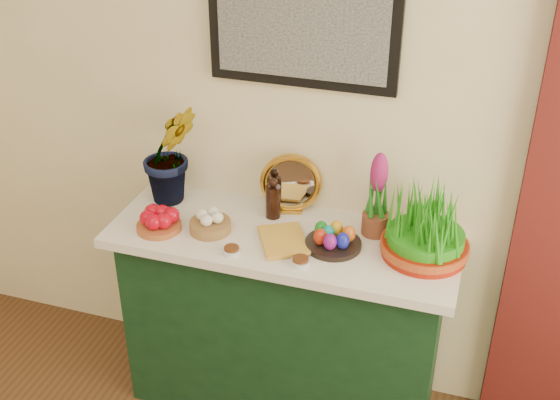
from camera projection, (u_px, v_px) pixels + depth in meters
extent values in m
cube|color=#FFEEBF|center=(318.00, 105.00, 2.75)|extent=(4.00, 0.04, 2.70)
cube|color=black|center=(303.00, 16.00, 2.58)|extent=(0.74, 0.03, 0.54)
cube|color=#A5A5A5|center=(302.00, 18.00, 2.56)|extent=(0.66, 0.01, 0.46)
cube|color=#14381C|center=(284.00, 324.00, 3.03)|extent=(1.30, 0.45, 0.85)
cube|color=white|center=(284.00, 237.00, 2.81)|extent=(1.40, 0.55, 0.04)
imported|color=#247B1F|center=(169.00, 138.00, 2.89)|extent=(0.38, 0.37, 0.58)
cylinder|color=#A95429|center=(159.00, 227.00, 2.82)|extent=(0.23, 0.23, 0.02)
cylinder|color=olive|center=(210.00, 226.00, 2.80)|extent=(0.19, 0.19, 0.04)
cylinder|color=black|center=(273.00, 202.00, 2.87)|extent=(0.06, 0.06, 0.14)
sphere|color=black|center=(273.00, 182.00, 2.83)|extent=(0.04, 0.04, 0.04)
cube|color=gold|center=(290.00, 210.00, 2.94)|extent=(0.11, 0.08, 0.02)
torus|color=gold|center=(291.00, 183.00, 2.89)|extent=(0.26, 0.12, 0.26)
cylinder|color=silver|center=(291.00, 183.00, 2.89)|extent=(0.20, 0.08, 0.20)
imported|color=gold|center=(262.00, 242.00, 2.71)|extent=(0.24, 0.27, 0.03)
cylinder|color=silver|center=(232.00, 251.00, 2.67)|extent=(0.07, 0.07, 0.02)
cylinder|color=#592D14|center=(232.00, 248.00, 2.66)|extent=(0.06, 0.06, 0.01)
cylinder|color=silver|center=(300.00, 262.00, 2.60)|extent=(0.08, 0.08, 0.02)
cylinder|color=#592D14|center=(301.00, 259.00, 2.60)|extent=(0.06, 0.06, 0.01)
cylinder|color=black|center=(333.00, 244.00, 2.71)|extent=(0.27, 0.27, 0.02)
ellipsoid|color=red|center=(320.00, 237.00, 2.67)|extent=(0.05, 0.05, 0.07)
ellipsoid|color=#1820A8|center=(343.00, 241.00, 2.65)|extent=(0.05, 0.05, 0.07)
ellipsoid|color=gold|center=(336.00, 229.00, 2.72)|extent=(0.05, 0.05, 0.07)
ellipsoid|color=#17811E|center=(321.00, 229.00, 2.72)|extent=(0.05, 0.05, 0.07)
ellipsoid|color=orange|center=(349.00, 234.00, 2.69)|extent=(0.05, 0.05, 0.07)
ellipsoid|color=#7F1781|center=(330.00, 242.00, 2.64)|extent=(0.05, 0.05, 0.07)
ellipsoid|color=#0C988C|center=(328.00, 233.00, 2.69)|extent=(0.05, 0.05, 0.07)
cylinder|color=brown|center=(375.00, 223.00, 2.78)|extent=(0.11, 0.11, 0.09)
ellipsoid|color=#B92572|center=(379.00, 173.00, 2.66)|extent=(0.07, 0.07, 0.17)
cylinder|color=#981807|center=(424.00, 248.00, 2.65)|extent=(0.32, 0.32, 0.06)
cylinder|color=#A8101C|center=(424.00, 246.00, 2.64)|extent=(0.33, 0.33, 0.03)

